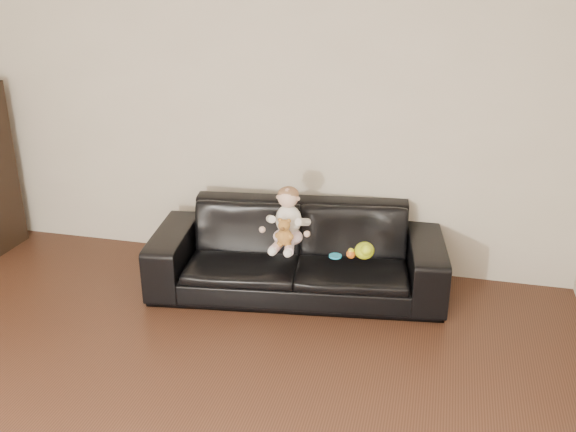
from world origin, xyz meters
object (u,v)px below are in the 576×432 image
(baby, at_px, (288,220))
(toy_rattle, at_px, (351,254))
(sofa, at_px, (297,251))
(teddy_bear, at_px, (284,233))
(toy_green, at_px, (364,251))
(toy_blue_disc, at_px, (335,256))

(baby, xyz_separation_m, toy_rattle, (0.48, -0.12, -0.16))
(toy_rattle, bearing_deg, sofa, 152.04)
(sofa, xyz_separation_m, teddy_bear, (-0.03, -0.25, 0.25))
(sofa, relative_size, toy_green, 13.05)
(sofa, distance_m, toy_blue_disc, 0.42)
(baby, height_order, toy_rattle, baby)
(toy_green, xyz_separation_m, toy_rattle, (-0.09, -0.03, -0.02))
(teddy_bear, xyz_separation_m, toy_rattle, (0.47, 0.02, -0.12))
(sofa, xyz_separation_m, toy_rattle, (0.44, -0.23, 0.13))
(sofa, relative_size, teddy_bear, 10.52)
(sofa, bearing_deg, toy_green, -28.96)
(baby, bearing_deg, sofa, 65.87)
(sofa, height_order, toy_rattle, sofa)
(baby, relative_size, teddy_bear, 2.14)
(toy_green, distance_m, toy_rattle, 0.10)
(teddy_bear, bearing_deg, toy_rattle, 10.84)
(sofa, relative_size, toy_rattle, 33.07)
(teddy_bear, distance_m, toy_blue_disc, 0.39)
(sofa, xyz_separation_m, toy_blue_disc, (0.33, -0.24, 0.11))
(toy_rattle, bearing_deg, toy_blue_disc, -177.84)
(baby, distance_m, toy_rattle, 0.52)
(teddy_bear, height_order, toy_green, teddy_bear)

